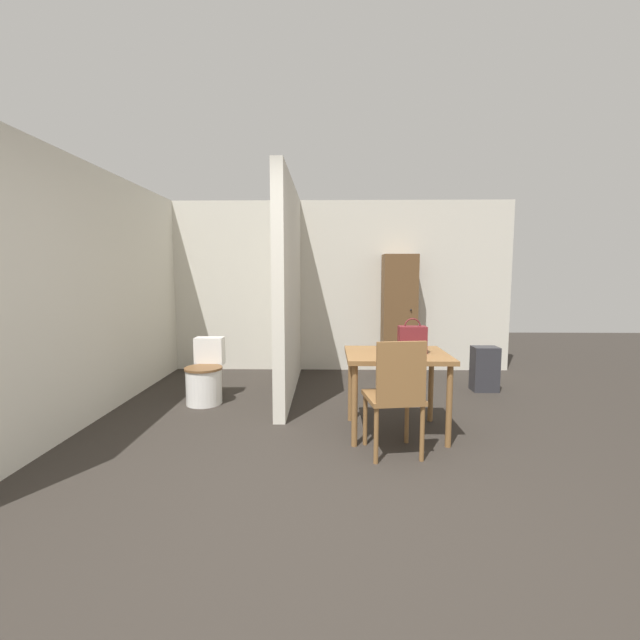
{
  "coord_description": "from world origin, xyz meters",
  "views": [
    {
      "loc": [
        0.05,
        -2.48,
        1.44
      ],
      "look_at": [
        -0.03,
        1.66,
        0.99
      ],
      "focal_mm": 24.0,
      "sensor_mm": 36.0,
      "label": 1
    }
  ],
  "objects_px": {
    "dining_table": "(396,363)",
    "toilet": "(205,377)",
    "wooden_chair": "(396,393)",
    "wooden_cabinet": "(399,315)",
    "handbag": "(412,339)",
    "space_heater": "(485,369)"
  },
  "relations": [
    {
      "from": "dining_table",
      "to": "wooden_chair",
      "type": "height_order",
      "value": "wooden_chair"
    },
    {
      "from": "wooden_cabinet",
      "to": "dining_table",
      "type": "bearing_deg",
      "value": -99.75
    },
    {
      "from": "toilet",
      "to": "wooden_cabinet",
      "type": "distance_m",
      "value": 2.86
    },
    {
      "from": "handbag",
      "to": "wooden_cabinet",
      "type": "distance_m",
      "value": 2.36
    },
    {
      "from": "toilet",
      "to": "wooden_cabinet",
      "type": "xyz_separation_m",
      "value": [
        2.39,
        1.46,
        0.57
      ]
    },
    {
      "from": "space_heater",
      "to": "dining_table",
      "type": "bearing_deg",
      "value": -132.74
    },
    {
      "from": "toilet",
      "to": "wooden_cabinet",
      "type": "relative_size",
      "value": 0.41
    },
    {
      "from": "handbag",
      "to": "wooden_cabinet",
      "type": "xyz_separation_m",
      "value": [
        0.27,
        2.35,
        -0.0
      ]
    },
    {
      "from": "wooden_chair",
      "to": "toilet",
      "type": "height_order",
      "value": "wooden_chair"
    },
    {
      "from": "dining_table",
      "to": "toilet",
      "type": "bearing_deg",
      "value": 155.98
    },
    {
      "from": "handbag",
      "to": "space_heater",
      "type": "xyz_separation_m",
      "value": [
        1.18,
        1.43,
        -0.59
      ]
    },
    {
      "from": "wooden_chair",
      "to": "toilet",
      "type": "distance_m",
      "value": 2.38
    },
    {
      "from": "toilet",
      "to": "wooden_cabinet",
      "type": "bearing_deg",
      "value": 31.34
    },
    {
      "from": "dining_table",
      "to": "handbag",
      "type": "height_order",
      "value": "handbag"
    },
    {
      "from": "dining_table",
      "to": "handbag",
      "type": "bearing_deg",
      "value": -0.05
    },
    {
      "from": "dining_table",
      "to": "wooden_cabinet",
      "type": "xyz_separation_m",
      "value": [
        0.4,
        2.35,
        0.21
      ]
    },
    {
      "from": "wooden_chair",
      "to": "space_heater",
      "type": "bearing_deg",
      "value": 45.94
    },
    {
      "from": "dining_table",
      "to": "wooden_chair",
      "type": "xyz_separation_m",
      "value": [
        -0.08,
        -0.51,
        -0.13
      ]
    },
    {
      "from": "toilet",
      "to": "space_heater",
      "type": "xyz_separation_m",
      "value": [
        3.31,
        0.54,
        -0.01
      ]
    },
    {
      "from": "wooden_cabinet",
      "to": "space_heater",
      "type": "distance_m",
      "value": 1.42
    },
    {
      "from": "wooden_chair",
      "to": "wooden_cabinet",
      "type": "distance_m",
      "value": 2.92
    },
    {
      "from": "handbag",
      "to": "wooden_cabinet",
      "type": "bearing_deg",
      "value": 83.51
    }
  ]
}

